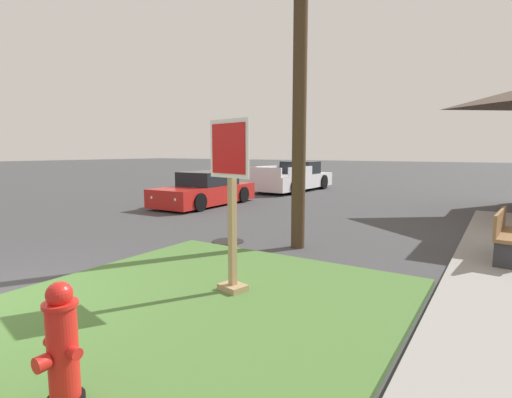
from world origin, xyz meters
TOP-DOWN VIEW (x-y plane):
  - grass_corner_patch at (2.44, 1.46)m, footprint 4.87×5.68m
  - fire_hydrant at (2.97, -0.40)m, footprint 0.38×0.34m
  - stop_sign at (2.57, 2.28)m, footprint 0.76×0.35m
  - manhole_cover at (0.57, 4.86)m, footprint 0.70×0.70m
  - parked_sedan_red at (-3.73, 9.24)m, footprint 1.97×4.45m
  - pickup_truck_white at (-3.38, 15.83)m, footprint 2.14×5.54m
  - street_bench at (5.77, 6.04)m, footprint 0.53×1.50m
  - utility_pole at (2.11, 5.24)m, footprint 1.38×0.28m

SIDE VIEW (x-z plane):
  - manhole_cover at x=0.57m, z-range 0.00..0.02m
  - grass_corner_patch at x=2.44m, z-range 0.00..0.08m
  - parked_sedan_red at x=-3.73m, z-range -0.08..1.17m
  - fire_hydrant at x=2.97m, z-range 0.06..1.03m
  - street_bench at x=5.77m, z-range 0.16..1.01m
  - pickup_truck_white at x=-3.38m, z-range -0.12..1.36m
  - stop_sign at x=2.57m, z-range 0.08..2.43m
  - utility_pole at x=2.11m, z-range 0.17..9.13m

